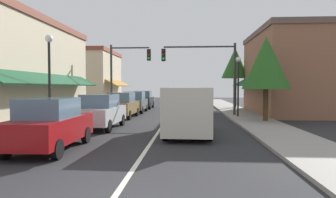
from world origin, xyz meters
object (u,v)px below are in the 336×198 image
at_px(parked_car_distant_left, 143,100).
at_px(tree_right_near, 266,63).
at_px(parked_car_nearest_left, 50,124).
at_px(parked_car_third_left, 122,105).
at_px(street_lamp_right_mid, 238,76).
at_px(van_in_lane, 188,109).
at_px(traffic_signal_mast_arm, 208,66).
at_px(parked_car_far_left, 135,102).
at_px(tree_right_far, 235,63).
at_px(traffic_signal_left_corner, 125,68).
at_px(parked_car_second_left, 101,112).
at_px(street_lamp_left_near, 49,66).

distance_m(parked_car_distant_left, tree_right_near, 15.06).
bearing_deg(tree_right_near, parked_car_nearest_left, -137.24).
xyz_separation_m(parked_car_third_left, tree_right_near, (9.23, -2.37, 2.69)).
relative_size(parked_car_distant_left, street_lamp_right_mid, 0.97).
bearing_deg(parked_car_nearest_left, street_lamp_right_mid, 53.38).
relative_size(van_in_lane, traffic_signal_mast_arm, 0.96).
relative_size(parked_car_far_left, street_lamp_right_mid, 0.98).
distance_m(parked_car_distant_left, tree_right_far, 9.78).
xyz_separation_m(parked_car_third_left, traffic_signal_left_corner, (-0.51, 3.39, 2.80)).
distance_m(parked_car_second_left, traffic_signal_mast_arm, 9.68).
relative_size(parked_car_far_left, tree_right_near, 0.80).
bearing_deg(street_lamp_right_mid, parked_car_second_left, -143.26).
height_order(parked_car_nearest_left, tree_right_far, tree_right_far).
relative_size(parked_car_distant_left, street_lamp_left_near, 0.89).
xyz_separation_m(parked_car_nearest_left, van_in_lane, (4.68, 3.73, 0.27)).
height_order(traffic_signal_mast_arm, street_lamp_left_near, traffic_signal_mast_arm).
bearing_deg(traffic_signal_left_corner, street_lamp_left_near, -97.76).
height_order(parked_car_distant_left, tree_right_far, tree_right_far).
distance_m(parked_car_nearest_left, street_lamp_left_near, 4.96).
relative_size(van_in_lane, tree_right_far, 0.87).
bearing_deg(parked_car_second_left, van_in_lane, -19.10).
xyz_separation_m(parked_car_distant_left, street_lamp_left_near, (-2.06, -16.28, 2.24)).
relative_size(parked_car_second_left, tree_right_near, 0.80).
bearing_deg(tree_right_near, traffic_signal_mast_arm, 129.13).
bearing_deg(van_in_lane, traffic_signal_left_corner, 117.34).
bearing_deg(parked_car_far_left, parked_car_third_left, -92.06).
bearing_deg(street_lamp_left_near, parked_car_second_left, 34.31).
relative_size(parked_car_second_left, traffic_signal_left_corner, 0.75).
height_order(parked_car_nearest_left, street_lamp_left_near, street_lamp_left_near).
height_order(parked_car_second_left, tree_right_far, tree_right_far).
xyz_separation_m(van_in_lane, tree_right_far, (4.60, 16.85, 3.33)).
bearing_deg(parked_car_second_left, parked_car_third_left, 92.38).
distance_m(parked_car_nearest_left, parked_car_distant_left, 20.29).
height_order(parked_car_second_left, van_in_lane, van_in_lane).
bearing_deg(tree_right_far, parked_car_nearest_left, -114.27).
bearing_deg(tree_right_far, parked_car_distant_left, -178.20).
xyz_separation_m(van_in_lane, traffic_signal_mast_arm, (1.42, 8.78, 2.54)).
xyz_separation_m(parked_car_third_left, parked_car_distant_left, (0.13, 9.33, 0.00)).
distance_m(parked_car_third_left, van_in_lane, 8.59).
height_order(parked_car_third_left, tree_right_far, tree_right_far).
bearing_deg(tree_right_far, street_lamp_right_mid, -97.25).
distance_m(parked_car_second_left, street_lamp_right_mid, 10.10).
relative_size(parked_car_nearest_left, parked_car_far_left, 1.00).
xyz_separation_m(street_lamp_left_near, tree_right_near, (11.16, 4.58, 0.45)).
height_order(traffic_signal_mast_arm, traffic_signal_left_corner, traffic_signal_left_corner).
height_order(street_lamp_left_near, street_lamp_right_mid, street_lamp_left_near).
xyz_separation_m(parked_car_far_left, traffic_signal_left_corner, (-0.63, -1.04, 2.80)).
xyz_separation_m(street_lamp_left_near, tree_right_far, (11.14, 16.56, 1.36)).
relative_size(parked_car_second_left, street_lamp_right_mid, 0.98).
bearing_deg(parked_car_nearest_left, parked_car_third_left, 88.63).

